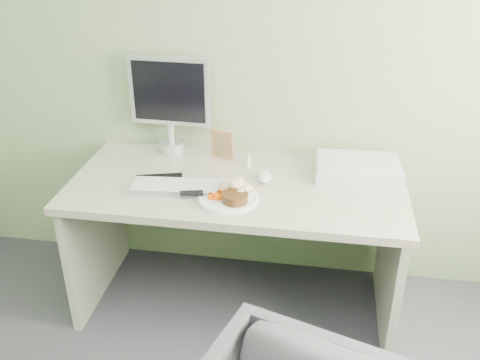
% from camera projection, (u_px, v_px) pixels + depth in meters
% --- Properties ---
extents(wall_back, '(3.50, 0.00, 3.50)m').
position_uv_depth(wall_back, '(249.00, 34.00, 2.60)').
color(wall_back, gray).
rests_on(wall_back, floor).
extents(desk, '(1.60, 0.75, 0.73)m').
position_uv_depth(desk, '(237.00, 215.00, 2.64)').
color(desk, '#AAA18F').
rests_on(desk, floor).
extents(plate, '(0.27, 0.27, 0.01)m').
position_uv_depth(plate, '(228.00, 199.00, 2.41)').
color(plate, white).
rests_on(plate, desk).
extents(steak, '(0.14, 0.14, 0.04)m').
position_uv_depth(steak, '(235.00, 197.00, 2.36)').
color(steak, black).
rests_on(steak, plate).
extents(potato_pile, '(0.15, 0.12, 0.07)m').
position_uv_depth(potato_pile, '(238.00, 185.00, 2.43)').
color(potato_pile, tan).
rests_on(potato_pile, plate).
extents(carrot_heap, '(0.07, 0.06, 0.04)m').
position_uv_depth(carrot_heap, '(216.00, 194.00, 2.39)').
color(carrot_heap, '#F95805').
rests_on(carrot_heap, plate).
extents(steak_knife, '(0.27, 0.09, 0.02)m').
position_uv_depth(steak_knife, '(201.00, 193.00, 2.41)').
color(steak_knife, silver).
rests_on(steak_knife, plate).
extents(mousepad, '(0.27, 0.25, 0.00)m').
position_uv_depth(mousepad, '(159.00, 183.00, 2.55)').
color(mousepad, black).
rests_on(mousepad, desk).
extents(keyboard, '(0.49, 0.19, 0.02)m').
position_uv_depth(keyboard, '(184.00, 187.00, 2.48)').
color(keyboard, white).
rests_on(keyboard, desk).
extents(computer_mouse, '(0.08, 0.13, 0.04)m').
position_uv_depth(computer_mouse, '(265.00, 176.00, 2.57)').
color(computer_mouse, white).
rests_on(computer_mouse, desk).
extents(photo_frame, '(0.12, 0.05, 0.15)m').
position_uv_depth(photo_frame, '(223.00, 145.00, 2.76)').
color(photo_frame, '#AA744F').
rests_on(photo_frame, desk).
extents(eyedrop_bottle, '(0.03, 0.03, 0.07)m').
position_uv_depth(eyedrop_bottle, '(248.00, 160.00, 2.70)').
color(eyedrop_bottle, white).
rests_on(eyedrop_bottle, desk).
extents(scanner, '(0.42, 0.29, 0.06)m').
position_uv_depth(scanner, '(357.00, 169.00, 2.62)').
color(scanner, '#B7BABF').
rests_on(scanner, desk).
extents(monitor, '(0.43, 0.13, 0.51)m').
position_uv_depth(monitor, '(170.00, 99.00, 2.75)').
color(monitor, silver).
rests_on(monitor, desk).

